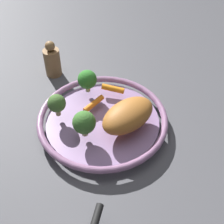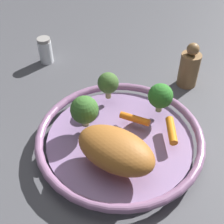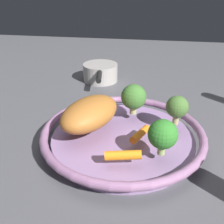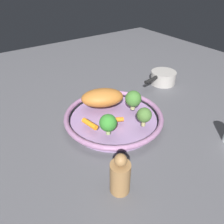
{
  "view_description": "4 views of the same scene",
  "coord_description": "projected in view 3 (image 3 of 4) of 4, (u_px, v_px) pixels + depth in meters",
  "views": [
    {
      "loc": [
        -0.53,
        -0.25,
        0.64
      ],
      "look_at": [
        -0.0,
        -0.03,
        0.07
      ],
      "focal_mm": 50.77,
      "sensor_mm": 36.0,
      "label": 1
    },
    {
      "loc": [
        0.04,
        -0.42,
        0.49
      ],
      "look_at": [
        -0.02,
        0.02,
        0.08
      ],
      "focal_mm": 48.43,
      "sensor_mm": 36.0,
      "label": 2
    },
    {
      "loc": [
        0.49,
        0.06,
        0.34
      ],
      "look_at": [
        -0.02,
        -0.03,
        0.07
      ],
      "focal_mm": 43.95,
      "sensor_mm": 36.0,
      "label": 3
    },
    {
      "loc": [
        0.37,
        0.51,
        0.48
      ],
      "look_at": [
        0.01,
        0.0,
        0.05
      ],
      "focal_mm": 35.28,
      "sensor_mm": 36.0,
      "label": 4
    }
  ],
  "objects": [
    {
      "name": "serving_bowl",
      "position": [
        123.0,
        136.0,
        0.59
      ],
      "size": [
        0.35,
        0.35,
        0.04
      ],
      "color": "#8E709E",
      "rests_on": "ground_plane"
    },
    {
      "name": "saucepan",
      "position": [
        100.0,
        73.0,
        0.93
      ],
      "size": [
        0.19,
        0.12,
        0.06
      ],
      "color": "#9E9993",
      "rests_on": "ground_plane"
    },
    {
      "name": "broccoli_floret_large",
      "position": [
        163.0,
        135.0,
        0.48
      ],
      "size": [
        0.05,
        0.05,
        0.07
      ],
      "color": "#94AC66",
      "rests_on": "serving_bowl"
    },
    {
      "name": "baby_carrot_right",
      "position": [
        140.0,
        134.0,
        0.55
      ],
      "size": [
        0.07,
        0.04,
        0.02
      ],
      "primitive_type": "cylinder",
      "rotation": [
        1.47,
        0.0,
        1.2
      ],
      "color": "orange",
      "rests_on": "serving_bowl"
    },
    {
      "name": "roast_chicken_piece",
      "position": [
        90.0,
        114.0,
        0.57
      ],
      "size": [
        0.18,
        0.15,
        0.06
      ],
      "primitive_type": "ellipsoid",
      "rotation": [
        0.0,
        0.0,
        5.85
      ],
      "color": "#A86429",
      "rests_on": "serving_bowl"
    },
    {
      "name": "baby_carrot_near_rim",
      "position": [
        123.0,
        155.0,
        0.48
      ],
      "size": [
        0.03,
        0.07,
        0.02
      ],
      "primitive_type": "cylinder",
      "rotation": [
        1.51,
        0.0,
        3.28
      ],
      "color": "orange",
      "rests_on": "serving_bowl"
    },
    {
      "name": "broccoli_floret_edge",
      "position": [
        134.0,
        97.0,
        0.62
      ],
      "size": [
        0.06,
        0.06,
        0.07
      ],
      "color": "tan",
      "rests_on": "serving_bowl"
    },
    {
      "name": "ground_plane",
      "position": [
        123.0,
        144.0,
        0.6
      ],
      "size": [
        2.04,
        2.04,
        0.0
      ],
      "primitive_type": "plane",
      "color": "#4C4C51"
    },
    {
      "name": "broccoli_floret_mid",
      "position": [
        177.0,
        107.0,
        0.58
      ],
      "size": [
        0.05,
        0.05,
        0.06
      ],
      "color": "tan",
      "rests_on": "serving_bowl"
    }
  ]
}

